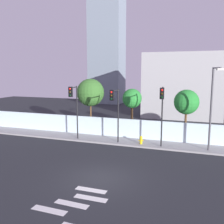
# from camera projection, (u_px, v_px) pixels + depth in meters

# --- Properties ---
(ground_plane) EXTENTS (80.00, 80.00, 0.00)m
(ground_plane) POSITION_uv_depth(u_px,v_px,m) (100.00, 179.00, 15.60)
(ground_plane) COLOR #24262B
(sidewalk) EXTENTS (36.00, 2.40, 0.15)m
(sidewalk) POSITION_uv_depth(u_px,v_px,m) (133.00, 142.00, 23.24)
(sidewalk) COLOR #949494
(sidewalk) RESTS_ON ground
(perimeter_wall) EXTENTS (36.00, 0.18, 1.80)m
(perimeter_wall) POSITION_uv_depth(u_px,v_px,m) (137.00, 129.00, 24.29)
(perimeter_wall) COLOR silver
(perimeter_wall) RESTS_ON sidewalk
(crosswalk_marking) EXTENTS (3.83, 4.74, 0.01)m
(crosswalk_marking) POSITION_uv_depth(u_px,v_px,m) (71.00, 209.00, 12.18)
(crosswalk_marking) COLOR silver
(crosswalk_marking) RESTS_ON ground
(traffic_light_left) EXTENTS (0.41, 1.48, 4.81)m
(traffic_light_left) POSITION_uv_depth(u_px,v_px,m) (115.00, 105.00, 21.87)
(traffic_light_left) COLOR black
(traffic_light_left) RESTS_ON sidewalk
(traffic_light_center) EXTENTS (0.35, 1.58, 5.00)m
(traffic_light_center) POSITION_uv_depth(u_px,v_px,m) (74.00, 101.00, 23.08)
(traffic_light_center) COLOR black
(traffic_light_center) RESTS_ON sidewalk
(traffic_light_right) EXTENTS (0.36, 1.37, 5.08)m
(traffic_light_right) POSITION_uv_depth(u_px,v_px,m) (162.00, 105.00, 20.62)
(traffic_light_right) COLOR black
(traffic_light_right) RESTS_ON sidewalk
(street_lamp_curbside) EXTENTS (0.84, 1.92, 6.65)m
(street_lamp_curbside) POSITION_uv_depth(u_px,v_px,m) (212.00, 103.00, 19.85)
(street_lamp_curbside) COLOR #4C4C51
(street_lamp_curbside) RESTS_ON sidewalk
(fire_hydrant) EXTENTS (0.44, 0.26, 0.73)m
(fire_hydrant) POSITION_uv_depth(u_px,v_px,m) (141.00, 140.00, 22.43)
(fire_hydrant) COLOR gold
(fire_hydrant) RESTS_ON sidewalk
(roadside_tree_leftmost) EXTENTS (2.83, 2.83, 5.73)m
(roadside_tree_leftmost) POSITION_uv_depth(u_px,v_px,m) (90.00, 93.00, 26.28)
(roadside_tree_leftmost) COLOR brown
(roadside_tree_leftmost) RESTS_ON ground
(roadside_tree_midleft) EXTENTS (1.89, 1.89, 4.81)m
(roadside_tree_midleft) POSITION_uv_depth(u_px,v_px,m) (132.00, 99.00, 24.93)
(roadside_tree_midleft) COLOR brown
(roadside_tree_midleft) RESTS_ON ground
(roadside_tree_midright) EXTENTS (2.28, 2.28, 4.85)m
(roadside_tree_midright) POSITION_uv_depth(u_px,v_px,m) (186.00, 102.00, 23.29)
(roadside_tree_midright) COLOR brown
(roadside_tree_midright) RESTS_ON ground
(low_building_distant) EXTENTS (10.65, 6.00, 8.96)m
(low_building_distant) POSITION_uv_depth(u_px,v_px,m) (183.00, 86.00, 35.76)
(low_building_distant) COLOR #B1B1B1
(low_building_distant) RESTS_ON ground
(tower_on_skyline) EXTENTS (6.48, 5.00, 24.16)m
(tower_on_skyline) POSITION_uv_depth(u_px,v_px,m) (107.00, 43.00, 50.83)
(tower_on_skyline) COLOR gray
(tower_on_skyline) RESTS_ON ground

